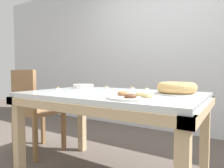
{
  "coord_description": "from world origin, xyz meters",
  "views": [
    {
      "loc": [
        0.86,
        -1.37,
        0.91
      ],
      "look_at": [
        -0.08,
        0.13,
        0.81
      ],
      "focal_mm": 32.0,
      "sensor_mm": 36.0,
      "label": 1
    }
  ],
  "objects_px": {
    "cake_chocolate_round": "(177,88)",
    "tealight_right_edge": "(169,90)",
    "tealight_left_edge": "(147,89)",
    "chair": "(33,108)",
    "tealight_centre": "(132,88)",
    "tealight_near_cakes": "(107,87)",
    "plate_stack": "(83,86)",
    "pastry_platter": "(135,97)",
    "tealight_near_front": "(58,89)"
  },
  "relations": [
    {
      "from": "chair",
      "to": "tealight_right_edge",
      "type": "height_order",
      "value": "chair"
    },
    {
      "from": "chair",
      "to": "cake_chocolate_round",
      "type": "height_order",
      "value": "chair"
    },
    {
      "from": "cake_chocolate_round",
      "to": "pastry_platter",
      "type": "distance_m",
      "value": 0.41
    },
    {
      "from": "plate_stack",
      "to": "tealight_right_edge",
      "type": "bearing_deg",
      "value": 4.27
    },
    {
      "from": "tealight_near_front",
      "to": "pastry_platter",
      "type": "bearing_deg",
      "value": -12.73
    },
    {
      "from": "chair",
      "to": "tealight_right_edge",
      "type": "distance_m",
      "value": 1.47
    },
    {
      "from": "tealight_near_cakes",
      "to": "tealight_near_front",
      "type": "xyz_separation_m",
      "value": [
        -0.31,
        -0.37,
        0.0
      ]
    },
    {
      "from": "pastry_platter",
      "to": "plate_stack",
      "type": "relative_size",
      "value": 1.65
    },
    {
      "from": "tealight_right_edge",
      "to": "tealight_near_cakes",
      "type": "height_order",
      "value": "same"
    },
    {
      "from": "tealight_centre",
      "to": "tealight_near_cakes",
      "type": "xyz_separation_m",
      "value": [
        -0.27,
        -0.04,
        0.0
      ]
    },
    {
      "from": "tealight_right_edge",
      "to": "tealight_near_cakes",
      "type": "distance_m",
      "value": 0.64
    },
    {
      "from": "chair",
      "to": "tealight_near_front",
      "type": "distance_m",
      "value": 0.53
    },
    {
      "from": "tealight_left_edge",
      "to": "tealight_near_cakes",
      "type": "height_order",
      "value": "same"
    },
    {
      "from": "plate_stack",
      "to": "tealight_near_cakes",
      "type": "height_order",
      "value": "plate_stack"
    },
    {
      "from": "pastry_platter",
      "to": "tealight_near_front",
      "type": "xyz_separation_m",
      "value": [
        -0.9,
        0.2,
        -0.0
      ]
    },
    {
      "from": "tealight_centre",
      "to": "tealight_right_edge",
      "type": "relative_size",
      "value": 1.0
    },
    {
      "from": "cake_chocolate_round",
      "to": "tealight_near_cakes",
      "type": "relative_size",
      "value": 7.46
    },
    {
      "from": "cake_chocolate_round",
      "to": "tealight_right_edge",
      "type": "relative_size",
      "value": 7.46
    },
    {
      "from": "pastry_platter",
      "to": "tealight_right_edge",
      "type": "height_order",
      "value": "pastry_platter"
    },
    {
      "from": "cake_chocolate_round",
      "to": "tealight_right_edge",
      "type": "height_order",
      "value": "cake_chocolate_round"
    },
    {
      "from": "tealight_near_cakes",
      "to": "tealight_centre",
      "type": "bearing_deg",
      "value": 7.77
    },
    {
      "from": "cake_chocolate_round",
      "to": "pastry_platter",
      "type": "height_order",
      "value": "cake_chocolate_round"
    },
    {
      "from": "plate_stack",
      "to": "tealight_near_front",
      "type": "relative_size",
      "value": 5.25
    },
    {
      "from": "cake_chocolate_round",
      "to": "tealight_near_cakes",
      "type": "xyz_separation_m",
      "value": [
        -0.75,
        0.2,
        -0.03
      ]
    },
    {
      "from": "pastry_platter",
      "to": "tealight_near_front",
      "type": "bearing_deg",
      "value": 167.27
    },
    {
      "from": "tealight_near_front",
      "to": "cake_chocolate_round",
      "type": "bearing_deg",
      "value": 9.07
    },
    {
      "from": "cake_chocolate_round",
      "to": "tealight_near_front",
      "type": "distance_m",
      "value": 1.07
    },
    {
      "from": "cake_chocolate_round",
      "to": "tealight_centre",
      "type": "xyz_separation_m",
      "value": [
        -0.48,
        0.23,
        -0.03
      ]
    },
    {
      "from": "chair",
      "to": "tealight_near_front",
      "type": "bearing_deg",
      "value": -8.63
    },
    {
      "from": "plate_stack",
      "to": "tealight_left_edge",
      "type": "relative_size",
      "value": 5.25
    },
    {
      "from": "plate_stack",
      "to": "cake_chocolate_round",
      "type": "bearing_deg",
      "value": -7.0
    },
    {
      "from": "pastry_platter",
      "to": "tealight_centre",
      "type": "bearing_deg",
      "value": 117.42
    },
    {
      "from": "cake_chocolate_round",
      "to": "tealight_near_front",
      "type": "bearing_deg",
      "value": -170.93
    },
    {
      "from": "pastry_platter",
      "to": "tealight_near_front",
      "type": "distance_m",
      "value": 0.92
    },
    {
      "from": "chair",
      "to": "tealight_near_front",
      "type": "xyz_separation_m",
      "value": [
        0.47,
        -0.07,
        0.24
      ]
    },
    {
      "from": "tealight_right_edge",
      "to": "tealight_near_front",
      "type": "height_order",
      "value": "same"
    },
    {
      "from": "cake_chocolate_round",
      "to": "plate_stack",
      "type": "relative_size",
      "value": 1.42
    },
    {
      "from": "tealight_left_edge",
      "to": "tealight_right_edge",
      "type": "bearing_deg",
      "value": -9.92
    },
    {
      "from": "chair",
      "to": "plate_stack",
      "type": "bearing_deg",
      "value": 22.16
    },
    {
      "from": "chair",
      "to": "plate_stack",
      "type": "relative_size",
      "value": 4.48
    },
    {
      "from": "pastry_platter",
      "to": "plate_stack",
      "type": "distance_m",
      "value": 0.97
    },
    {
      "from": "cake_chocolate_round",
      "to": "tealight_left_edge",
      "type": "height_order",
      "value": "cake_chocolate_round"
    },
    {
      "from": "pastry_platter",
      "to": "tealight_right_edge",
      "type": "bearing_deg",
      "value": 84.88
    },
    {
      "from": "chair",
      "to": "tealight_centre",
      "type": "xyz_separation_m",
      "value": [
        1.06,
        0.33,
        0.24
      ]
    },
    {
      "from": "tealight_right_edge",
      "to": "tealight_left_edge",
      "type": "distance_m",
      "value": 0.22
    },
    {
      "from": "plate_stack",
      "to": "tealight_left_edge",
      "type": "xyz_separation_m",
      "value": [
        0.67,
        0.1,
        -0.01
      ]
    },
    {
      "from": "cake_chocolate_round",
      "to": "tealight_centre",
      "type": "distance_m",
      "value": 0.53
    },
    {
      "from": "plate_stack",
      "to": "tealight_left_edge",
      "type": "distance_m",
      "value": 0.68
    },
    {
      "from": "plate_stack",
      "to": "tealight_near_cakes",
      "type": "xyz_separation_m",
      "value": [
        0.24,
        0.07,
        -0.01
      ]
    },
    {
      "from": "tealight_near_cakes",
      "to": "plate_stack",
      "type": "bearing_deg",
      "value": -163.0
    }
  ]
}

